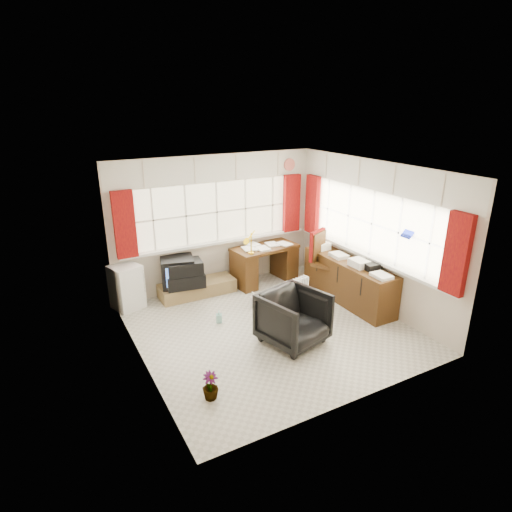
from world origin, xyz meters
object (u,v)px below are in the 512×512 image
(office_chair, at_px, (294,318))
(mini_fridge, at_px, (127,287))
(tv_bench, at_px, (197,288))
(radiator, at_px, (298,298))
(credenza, at_px, (348,280))
(desk, at_px, (265,262))
(task_chair, at_px, (322,260))
(desk_lamp, at_px, (251,238))
(crt_tv, at_px, (178,271))

(office_chair, distance_m, mini_fridge, 3.00)
(office_chair, relative_size, tv_bench, 0.62)
(radiator, xyz_separation_m, credenza, (1.03, -0.05, 0.14))
(credenza, relative_size, mini_fridge, 2.58)
(office_chair, relative_size, radiator, 1.43)
(desk, distance_m, task_chair, 1.15)
(radiator, height_order, mini_fridge, mini_fridge)
(task_chair, relative_size, credenza, 0.58)
(radiator, bearing_deg, office_chair, -127.74)
(office_chair, xyz_separation_m, tv_bench, (-0.64, 2.24, -0.27))
(office_chair, height_order, credenza, credenza)
(desk_lamp, xyz_separation_m, crt_tv, (-1.31, 0.35, -0.53))
(radiator, height_order, crt_tv, crt_tv)
(credenza, xyz_separation_m, mini_fridge, (-3.53, 1.60, -0.00))
(radiator, distance_m, crt_tv, 2.21)
(tv_bench, bearing_deg, credenza, -33.70)
(task_chair, height_order, office_chair, task_chair)
(mini_fridge, bearing_deg, desk_lamp, -9.79)
(credenza, bearing_deg, tv_bench, 146.30)
(radiator, height_order, tv_bench, radiator)
(office_chair, xyz_separation_m, crt_tv, (-0.99, 2.29, 0.11))
(credenza, height_order, mini_fridge, credenza)
(desk, bearing_deg, office_chair, -109.00)
(desk, distance_m, crt_tv, 1.74)
(desk_lamp, distance_m, task_chair, 1.38)
(task_chair, height_order, credenza, task_chair)
(desk, height_order, desk_lamp, desk_lamp)
(tv_bench, bearing_deg, radiator, -49.70)
(tv_bench, relative_size, crt_tv, 2.06)
(task_chair, bearing_deg, desk, 130.32)
(task_chair, bearing_deg, mini_fridge, 163.24)
(desk, bearing_deg, desk_lamp, -151.39)
(office_chair, distance_m, crt_tv, 2.49)
(radiator, distance_m, mini_fridge, 2.94)
(crt_tv, bearing_deg, desk_lamp, -14.79)
(desk, bearing_deg, mini_fridge, 176.65)
(credenza, bearing_deg, office_chair, -156.14)
(desk, xyz_separation_m, credenza, (0.89, -1.45, -0.02))
(office_chair, relative_size, credenza, 0.43)
(radiator, bearing_deg, task_chair, 31.21)
(office_chair, height_order, crt_tv, office_chair)
(desk_lamp, xyz_separation_m, mini_fridge, (-2.22, 0.38, -0.65))
(radiator, distance_m, credenza, 1.05)
(desk, distance_m, office_chair, 2.29)
(task_chair, relative_size, tv_bench, 0.83)
(radiator, relative_size, mini_fridge, 0.79)
(credenza, bearing_deg, desk_lamp, 137.06)
(radiator, xyz_separation_m, mini_fridge, (-2.49, 1.55, 0.14))
(radiator, bearing_deg, crt_tv, 136.42)
(tv_bench, bearing_deg, crt_tv, 172.78)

